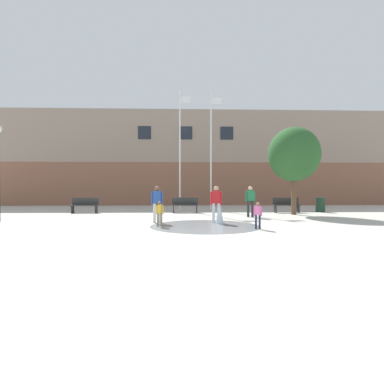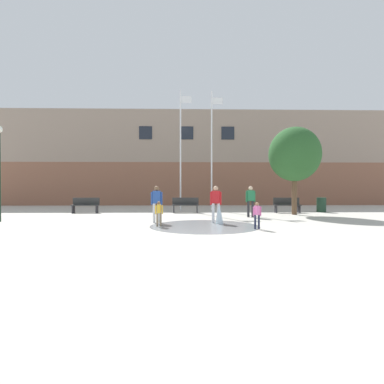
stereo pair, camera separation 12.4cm
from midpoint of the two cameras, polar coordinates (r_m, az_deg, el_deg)
name	(u,v)px [view 1 (the left image)]	position (r m, az deg, el deg)	size (l,w,h in m)	color
ground_plane	(194,244)	(8.25, -0.13, -9.79)	(100.00, 100.00, 0.00)	#B2ADA3
library_building	(185,160)	(28.64, -1.39, 6.02)	(36.00, 6.05, 8.20)	brown
splash_fountain	(211,221)	(12.21, 3.41, -5.45)	(4.32, 4.32, 0.89)	gray
park_bench_far_left	(85,205)	(19.07, -19.93, -2.33)	(1.60, 0.44, 0.91)	#28282D
park_bench_near_trashcan	(185,205)	(18.13, -1.54, -2.44)	(1.60, 0.44, 0.91)	#28282D
park_bench_far_right	(286,205)	(19.00, 17.35, -2.33)	(1.60, 0.44, 0.91)	#28282D
teen_by_trashcan	(157,201)	(13.00, -6.95, -1.75)	(0.50, 0.21, 1.59)	silver
adult_in_red	(250,199)	(15.68, 10.83, -1.31)	(0.50, 0.29, 1.59)	#28282D
child_with_pink_shirt	(258,213)	(11.24, 12.12, -3.98)	(0.31, 0.23, 0.99)	#1E233D
child_in_fountain	(160,212)	(11.81, -6.50, -3.74)	(0.31, 0.23, 0.99)	#89755B
adult_watching	(216,201)	(12.97, 4.35, -1.75)	(0.50, 0.33, 1.59)	silver
flagpole_left	(180,147)	(20.29, -2.42, 8.63)	(0.80, 0.10, 8.04)	silver
flagpole_right	(211,147)	(20.37, 3.54, 8.49)	(0.80, 0.10, 7.97)	silver
trash_can	(320,205)	(20.23, 23.10, -2.25)	(0.56, 0.56, 0.90)	#193323
street_tree_near_building	(294,155)	(17.87, 18.66, 6.78)	(2.86, 2.86, 4.91)	brown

